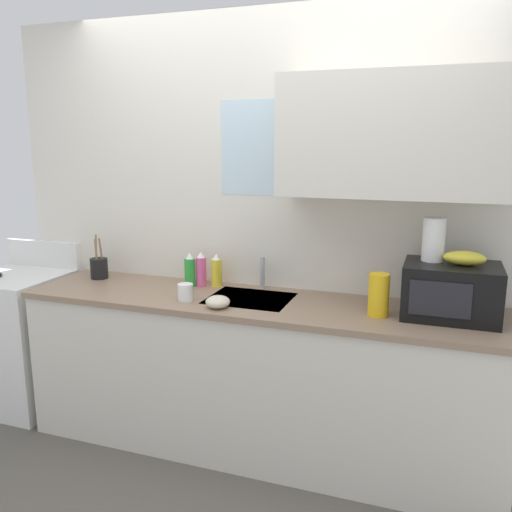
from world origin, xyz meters
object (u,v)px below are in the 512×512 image
at_px(stove_range, 21,338).
at_px(microwave, 451,291).
at_px(mug_white, 185,292).
at_px(paper_towel_roll, 434,239).
at_px(dish_soap_bottle_pink, 201,270).
at_px(dish_soap_bottle_green, 190,271).
at_px(dish_soap_bottle_yellow, 217,271).
at_px(cereal_canister, 379,295).
at_px(utensil_crock, 99,268).
at_px(banana_bunch, 465,258).
at_px(small_bowl, 218,302).

height_order(stove_range, microwave, microwave).
distance_m(microwave, mug_white, 1.39).
bearing_deg(paper_towel_roll, microwave, -27.38).
distance_m(dish_soap_bottle_pink, dish_soap_bottle_green, 0.07).
height_order(paper_towel_roll, mug_white, paper_towel_roll).
distance_m(microwave, dish_soap_bottle_pink, 1.43).
height_order(microwave, dish_soap_bottle_green, microwave).
height_order(microwave, dish_soap_bottle_yellow, microwave).
bearing_deg(mug_white, cereal_canister, 4.97).
relative_size(paper_towel_roll, mug_white, 2.32).
height_order(paper_towel_roll, utensil_crock, paper_towel_roll).
distance_m(microwave, cereal_canister, 0.35).
bearing_deg(dish_soap_bottle_green, banana_bunch, -3.37).
bearing_deg(utensil_crock, small_bowl, -18.29).
bearing_deg(microwave, mug_white, -172.19).
bearing_deg(utensil_crock, banana_bunch, -1.84).
bearing_deg(mug_white, utensil_crock, 160.84).
bearing_deg(dish_soap_bottle_green, microwave, -3.54).
relative_size(stove_range, utensil_crock, 3.76).
bearing_deg(cereal_canister, paper_towel_roll, 32.01).
height_order(dish_soap_bottle_yellow, mug_white, dish_soap_bottle_yellow).
xyz_separation_m(dish_soap_bottle_yellow, small_bowl, (0.18, -0.40, -0.06)).
bearing_deg(small_bowl, dish_soap_bottle_yellow, 114.33).
height_order(dish_soap_bottle_green, utensil_crock, utensil_crock).
height_order(stove_range, paper_towel_roll, paper_towel_roll).
xyz_separation_m(microwave, small_bowl, (-1.15, -0.25, -0.10)).
relative_size(dish_soap_bottle_yellow, small_bowl, 1.55).
bearing_deg(paper_towel_roll, dish_soap_bottle_green, 178.33).
bearing_deg(banana_bunch, small_bowl, -168.28).
distance_m(microwave, banana_bunch, 0.18).
height_order(dish_soap_bottle_pink, mug_white, dish_soap_bottle_pink).
bearing_deg(mug_white, banana_bunch, 7.59).
height_order(mug_white, small_bowl, mug_white).
relative_size(mug_white, utensil_crock, 0.33).
bearing_deg(microwave, dish_soap_bottle_green, 176.46).
height_order(dish_soap_bottle_pink, utensil_crock, utensil_crock).
bearing_deg(dish_soap_bottle_green, dish_soap_bottle_yellow, 20.90).
height_order(paper_towel_roll, dish_soap_bottle_yellow, paper_towel_roll).
height_order(stove_range, dish_soap_bottle_pink, dish_soap_bottle_pink).
bearing_deg(dish_soap_bottle_yellow, cereal_canister, -14.00).
bearing_deg(cereal_canister, small_bowl, -169.57).
bearing_deg(stove_range, banana_bunch, 0.97).
distance_m(dish_soap_bottle_yellow, small_bowl, 0.44).
bearing_deg(dish_soap_bottle_green, small_bowl, -45.81).
distance_m(dish_soap_bottle_green, cereal_canister, 1.16).
xyz_separation_m(paper_towel_roll, utensil_crock, (-2.02, 0.02, -0.31)).
bearing_deg(small_bowl, banana_bunch, 11.72).
bearing_deg(stove_range, dish_soap_bottle_yellow, 8.10).
bearing_deg(microwave, cereal_canister, -163.83).
bearing_deg(dish_soap_bottle_yellow, utensil_crock, -174.32).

